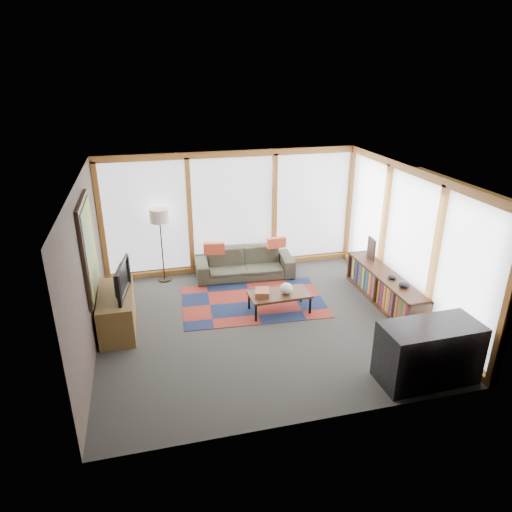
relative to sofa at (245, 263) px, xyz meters
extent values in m
plane|color=#2F2F2C|center=(-0.13, -1.95, -0.30)|extent=(5.50, 5.50, 0.00)
cube|color=#3E362E|center=(-2.88, -1.95, 1.00)|extent=(0.04, 5.00, 2.60)
cube|color=#3E362E|center=(-0.13, -4.45, 1.00)|extent=(5.50, 0.04, 2.60)
cube|color=silver|center=(-0.13, -1.95, 2.30)|extent=(5.50, 5.00, 0.04)
cube|color=white|center=(-0.13, 0.52, 1.00)|extent=(5.30, 0.02, 2.35)
cube|color=white|center=(2.59, -1.95, 1.00)|extent=(0.02, 4.80, 2.35)
cube|color=black|center=(-2.85, -1.65, 1.25)|extent=(0.05, 1.35, 1.55)
cube|color=#CEA909|center=(-2.82, -1.65, 1.25)|extent=(0.02, 1.20, 1.40)
cube|color=maroon|center=(-0.10, -1.18, -0.29)|extent=(2.78, 1.89, 0.01)
imported|color=#333427|center=(0.00, 0.00, 0.00)|extent=(2.10, 0.94, 0.60)
cube|color=#D94E2F|center=(-0.64, -0.05, 0.42)|extent=(0.45, 0.20, 0.24)
cube|color=#D94E2F|center=(0.69, -0.02, 0.41)|extent=(0.41, 0.15, 0.22)
cube|color=brown|center=(-0.04, -1.63, 0.12)|extent=(0.31, 0.35, 0.10)
ellipsoid|color=beige|center=(0.40, -1.68, 0.17)|extent=(0.24, 0.24, 0.20)
ellipsoid|color=black|center=(2.33, -2.36, 0.34)|extent=(0.21, 0.21, 0.10)
ellipsoid|color=black|center=(2.30, -2.01, 0.33)|extent=(0.18, 0.18, 0.08)
cube|color=black|center=(2.37, -1.03, 0.51)|extent=(0.07, 0.33, 0.43)
cube|color=brown|center=(-2.55, -1.57, 0.04)|extent=(0.56, 1.34, 0.67)
imported|color=black|center=(-2.48, -1.62, 0.64)|extent=(0.27, 0.95, 0.54)
cube|color=black|center=(1.75, -4.03, 0.14)|extent=(1.40, 0.68, 0.88)
camera|label=1|loc=(-1.91, -8.68, 3.84)|focal=32.00mm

